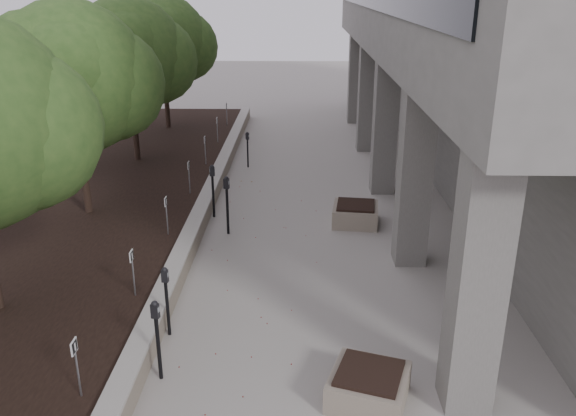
# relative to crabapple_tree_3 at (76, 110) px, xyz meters

# --- Properties ---
(retaining_wall) EXTENTS (0.39, 26.00, 0.50)m
(retaining_wall) POSITION_rel_crabapple_tree_3_xyz_m (2.97, 1.00, -2.87)
(retaining_wall) COLOR gray
(retaining_wall) RESTS_ON ground
(planting_bed) EXTENTS (7.00, 26.00, 0.40)m
(planting_bed) POSITION_rel_crabapple_tree_3_xyz_m (-0.70, 1.00, -2.92)
(planting_bed) COLOR black
(planting_bed) RESTS_ON ground
(crabapple_tree_3) EXTENTS (4.60, 4.00, 5.44)m
(crabapple_tree_3) POSITION_rel_crabapple_tree_3_xyz_m (0.00, 0.00, 0.00)
(crabapple_tree_3) COLOR #2E4F1E
(crabapple_tree_3) RESTS_ON planting_bed
(crabapple_tree_4) EXTENTS (4.60, 4.00, 5.44)m
(crabapple_tree_4) POSITION_rel_crabapple_tree_3_xyz_m (0.00, 5.00, 0.00)
(crabapple_tree_4) COLOR #2E4F1E
(crabapple_tree_4) RESTS_ON planting_bed
(crabapple_tree_5) EXTENTS (4.60, 4.00, 5.44)m
(crabapple_tree_5) POSITION_rel_crabapple_tree_3_xyz_m (0.00, 10.00, 0.00)
(crabapple_tree_5) COLOR #2E4F1E
(crabapple_tree_5) RESTS_ON planting_bed
(parking_sign_2) EXTENTS (0.04, 0.22, 0.96)m
(parking_sign_2) POSITION_rel_crabapple_tree_3_xyz_m (2.45, -7.50, -2.24)
(parking_sign_2) COLOR black
(parking_sign_2) RESTS_ON planting_bed
(parking_sign_3) EXTENTS (0.04, 0.22, 0.96)m
(parking_sign_3) POSITION_rel_crabapple_tree_3_xyz_m (2.45, -4.50, -2.24)
(parking_sign_3) COLOR black
(parking_sign_3) RESTS_ON planting_bed
(parking_sign_4) EXTENTS (0.04, 0.22, 0.96)m
(parking_sign_4) POSITION_rel_crabapple_tree_3_xyz_m (2.45, -1.50, -2.24)
(parking_sign_4) COLOR black
(parking_sign_4) RESTS_ON planting_bed
(parking_sign_5) EXTENTS (0.04, 0.22, 0.96)m
(parking_sign_5) POSITION_rel_crabapple_tree_3_xyz_m (2.45, 1.50, -2.24)
(parking_sign_5) COLOR black
(parking_sign_5) RESTS_ON planting_bed
(parking_sign_6) EXTENTS (0.04, 0.22, 0.96)m
(parking_sign_6) POSITION_rel_crabapple_tree_3_xyz_m (2.45, 4.50, -2.24)
(parking_sign_6) COLOR black
(parking_sign_6) RESTS_ON planting_bed
(parking_sign_7) EXTENTS (0.04, 0.22, 0.96)m
(parking_sign_7) POSITION_rel_crabapple_tree_3_xyz_m (2.45, 7.50, -2.24)
(parking_sign_7) COLOR black
(parking_sign_7) RESTS_ON planting_bed
(parking_sign_8) EXTENTS (0.04, 0.22, 0.96)m
(parking_sign_8) POSITION_rel_crabapple_tree_3_xyz_m (2.45, 10.50, -2.24)
(parking_sign_8) COLOR black
(parking_sign_8) RESTS_ON planting_bed
(parking_meter_1) EXTENTS (0.16, 0.13, 1.45)m
(parking_meter_1) POSITION_rel_crabapple_tree_3_xyz_m (3.38, -6.53, -2.40)
(parking_meter_1) COLOR black
(parking_meter_1) RESTS_ON ground
(parking_meter_2) EXTENTS (0.15, 0.11, 1.38)m
(parking_meter_2) POSITION_rel_crabapple_tree_3_xyz_m (3.25, -5.24, -2.43)
(parking_meter_2) COLOR black
(parking_meter_2) RESTS_ON ground
(parking_meter_3) EXTENTS (0.18, 0.15, 1.57)m
(parking_meter_3) POSITION_rel_crabapple_tree_3_xyz_m (3.78, -0.50, -2.34)
(parking_meter_3) COLOR black
(parking_meter_3) RESTS_ON ground
(parking_meter_4) EXTENTS (0.18, 0.15, 1.52)m
(parking_meter_4) POSITION_rel_crabapple_tree_3_xyz_m (3.25, 0.67, -2.36)
(parking_meter_4) COLOR black
(parking_meter_4) RESTS_ON ground
(parking_meter_5) EXTENTS (0.15, 0.13, 1.28)m
(parking_meter_5) POSITION_rel_crabapple_tree_3_xyz_m (3.79, 5.49, -2.48)
(parking_meter_5) COLOR black
(parking_meter_5) RESTS_ON ground
(planter_front) EXTENTS (1.44, 1.44, 0.53)m
(planter_front) POSITION_rel_crabapple_tree_3_xyz_m (6.73, -7.00, -2.85)
(planter_front) COLOR gray
(planter_front) RESTS_ON ground
(planter_back) EXTENTS (1.33, 1.33, 0.56)m
(planter_back) POSITION_rel_crabapple_tree_3_xyz_m (7.15, 0.30, -2.84)
(planter_back) COLOR gray
(planter_back) RESTS_ON ground
(berry_scatter) EXTENTS (3.30, 14.10, 0.02)m
(berry_scatter) POSITION_rel_crabapple_tree_3_xyz_m (4.70, -3.00, -3.11)
(berry_scatter) COLOR maroon
(berry_scatter) RESTS_ON ground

